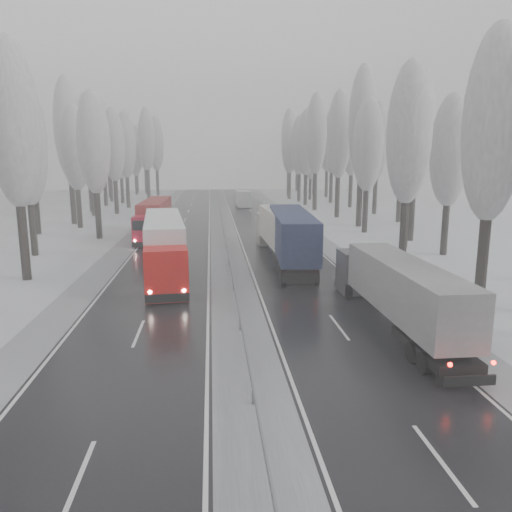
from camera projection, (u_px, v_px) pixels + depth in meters
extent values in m
plane|color=silver|center=(265.00, 472.00, 14.33)|extent=(260.00, 260.00, 0.00)
cube|color=black|center=(288.00, 260.00, 44.10)|extent=(7.50, 200.00, 0.03)
cube|color=black|center=(168.00, 262.00, 43.18)|extent=(7.50, 200.00, 0.03)
cube|color=#A3A6AB|center=(228.00, 261.00, 43.64)|extent=(3.00, 200.00, 0.04)
cube|color=#A3A6AB|center=(342.00, 259.00, 44.53)|extent=(2.40, 200.00, 0.04)
cube|color=#A3A6AB|center=(109.00, 263.00, 42.74)|extent=(2.40, 200.00, 0.04)
cube|color=slate|center=(228.00, 254.00, 43.53)|extent=(0.06, 200.00, 0.32)
cube|color=slate|center=(229.00, 262.00, 41.63)|extent=(0.12, 0.12, 0.60)
cube|color=slate|center=(221.00, 217.00, 72.90)|extent=(0.12, 0.12, 0.60)
cylinder|color=black|center=(482.00, 259.00, 30.42)|extent=(0.68, 0.68, 5.60)
ellipsoid|color=gray|center=(495.00, 124.00, 28.86)|extent=(3.60, 3.60, 11.45)
cylinder|color=black|center=(404.00, 232.00, 41.47)|extent=(0.68, 0.68, 5.62)
ellipsoid|color=gray|center=(409.00, 133.00, 39.92)|extent=(3.60, 3.60, 11.48)
cylinder|color=black|center=(445.00, 228.00, 45.93)|extent=(0.64, 0.64, 4.94)
ellipsoid|color=gray|center=(451.00, 150.00, 44.56)|extent=(3.60, 3.60, 10.09)
cylinder|color=black|center=(405.00, 221.00, 49.75)|extent=(0.66, 0.66, 5.32)
ellipsoid|color=gray|center=(410.00, 143.00, 48.27)|extent=(3.60, 3.60, 10.88)
cylinder|color=black|center=(412.00, 212.00, 53.75)|extent=(0.72, 0.72, 6.31)
ellipsoid|color=gray|center=(417.00, 125.00, 52.01)|extent=(3.60, 3.60, 12.90)
cylinder|color=black|center=(365.00, 210.00, 59.86)|extent=(0.67, 0.67, 5.38)
ellipsoid|color=gray|center=(368.00, 145.00, 58.37)|extent=(3.60, 3.60, 10.98)
cylinder|color=black|center=(403.00, 209.00, 64.40)|extent=(0.62, 0.62, 4.59)
ellipsoid|color=gray|center=(406.00, 158.00, 63.12)|extent=(3.60, 3.60, 9.39)
cylinder|color=black|center=(359.00, 200.00, 65.08)|extent=(0.76, 0.76, 6.95)
ellipsoid|color=gray|center=(363.00, 121.00, 63.16)|extent=(3.60, 3.60, 14.19)
cylinder|color=black|center=(399.00, 198.00, 69.63)|extent=(0.74, 0.74, 6.59)
ellipsoid|color=gray|center=(403.00, 129.00, 67.81)|extent=(3.60, 3.60, 13.46)
cylinder|color=black|center=(337.00, 196.00, 75.12)|extent=(0.72, 0.72, 6.37)
ellipsoid|color=gray|center=(339.00, 134.00, 73.36)|extent=(3.60, 3.60, 13.01)
cylinder|color=black|center=(375.00, 195.00, 79.70)|extent=(0.70, 0.70, 5.97)
ellipsoid|color=gray|center=(377.00, 140.00, 78.04)|extent=(3.60, 3.60, 12.20)
cylinder|color=black|center=(315.00, 191.00, 85.43)|extent=(0.74, 0.74, 6.65)
ellipsoid|color=gray|center=(316.00, 134.00, 83.58)|extent=(3.60, 3.60, 13.59)
cylinder|color=black|center=(350.00, 190.00, 90.03)|extent=(0.71, 0.71, 6.14)
ellipsoid|color=gray|center=(352.00, 141.00, 88.33)|extent=(3.60, 3.60, 12.54)
cylinder|color=black|center=(305.00, 189.00, 95.03)|extent=(0.71, 0.71, 6.05)
ellipsoid|color=gray|center=(306.00, 142.00, 93.35)|extent=(3.60, 3.60, 12.37)
cylinder|color=black|center=(331.00, 187.00, 99.43)|extent=(0.72, 0.72, 6.30)
ellipsoid|color=gray|center=(332.00, 141.00, 97.69)|extent=(3.60, 3.60, 12.87)
cylinder|color=black|center=(299.00, 187.00, 102.39)|extent=(0.70, 0.70, 5.88)
ellipsoid|color=gray|center=(300.00, 145.00, 100.76)|extent=(3.60, 3.60, 12.00)
cylinder|color=black|center=(310.00, 188.00, 106.67)|extent=(0.64, 0.64, 4.86)
ellipsoid|color=gray|center=(311.00, 155.00, 105.33)|extent=(3.60, 3.60, 9.92)
cylinder|color=black|center=(289.00, 185.00, 109.24)|extent=(0.70, 0.70, 5.98)
ellipsoid|color=gray|center=(290.00, 145.00, 107.59)|extent=(3.60, 3.60, 12.21)
cylinder|color=black|center=(326.00, 183.00, 113.94)|extent=(0.71, 0.71, 6.19)
ellipsoid|color=gray|center=(327.00, 144.00, 112.23)|extent=(3.60, 3.60, 12.64)
cylinder|color=black|center=(288.00, 181.00, 118.89)|extent=(0.75, 0.75, 6.86)
ellipsoid|color=gray|center=(289.00, 139.00, 116.99)|extent=(3.60, 3.60, 14.01)
cylinder|color=black|center=(314.00, 183.00, 123.54)|extent=(0.68, 0.68, 5.55)
ellipsoid|color=gray|center=(314.00, 150.00, 122.00)|extent=(3.60, 3.60, 11.33)
cylinder|color=black|center=(289.00, 180.00, 129.44)|extent=(0.71, 0.71, 6.09)
ellipsoid|color=gray|center=(289.00, 146.00, 127.75)|extent=(3.60, 3.60, 12.45)
cylinder|color=black|center=(297.00, 181.00, 133.65)|extent=(0.67, 0.67, 5.49)
ellipsoid|color=gray|center=(297.00, 151.00, 132.13)|extent=(3.60, 3.60, 11.21)
cylinder|color=black|center=(24.00, 241.00, 36.44)|extent=(0.69, 0.69, 5.83)
ellipsoid|color=gray|center=(13.00, 123.00, 34.82)|extent=(3.60, 3.60, 11.92)
cylinder|color=black|center=(33.00, 228.00, 45.70)|extent=(0.65, 0.65, 5.03)
ellipsoid|color=gray|center=(26.00, 148.00, 44.30)|extent=(3.60, 3.60, 10.28)
cylinder|color=black|center=(98.00, 214.00, 55.30)|extent=(0.67, 0.67, 5.44)
ellipsoid|color=gray|center=(94.00, 142.00, 53.80)|extent=(3.60, 3.60, 11.11)
cylinder|color=black|center=(37.00, 210.00, 58.49)|extent=(0.69, 0.69, 5.72)
ellipsoid|color=gray|center=(31.00, 138.00, 56.90)|extent=(3.60, 3.60, 11.69)
cylinder|color=black|center=(79.00, 208.00, 63.72)|extent=(0.66, 0.66, 5.23)
ellipsoid|color=gray|center=(75.00, 148.00, 62.28)|extent=(3.60, 3.60, 10.68)
cylinder|color=black|center=(73.00, 200.00, 67.34)|extent=(0.74, 0.74, 6.60)
ellipsoid|color=gray|center=(68.00, 128.00, 65.51)|extent=(3.60, 3.60, 13.49)
cylinder|color=black|center=(97.00, 201.00, 73.15)|extent=(0.65, 0.65, 5.16)
ellipsoid|color=gray|center=(94.00, 150.00, 71.72)|extent=(3.60, 3.60, 10.54)
cylinder|color=black|center=(93.00, 197.00, 76.88)|extent=(0.69, 0.69, 5.79)
ellipsoid|color=gray|center=(90.00, 142.00, 75.27)|extent=(3.60, 3.60, 11.84)
cylinder|color=black|center=(116.00, 196.00, 79.85)|extent=(0.68, 0.68, 5.64)
ellipsoid|color=gray|center=(113.00, 145.00, 78.29)|extent=(3.60, 3.60, 11.53)
cylinder|color=black|center=(91.00, 192.00, 83.25)|extent=(0.73, 0.73, 6.56)
ellipsoid|color=gray|center=(87.00, 134.00, 81.43)|extent=(3.60, 3.60, 13.40)
cylinder|color=black|center=(128.00, 191.00, 89.71)|extent=(0.69, 0.69, 5.79)
ellipsoid|color=gray|center=(126.00, 144.00, 88.10)|extent=(3.60, 3.60, 11.84)
cylinder|color=black|center=(105.00, 188.00, 93.11)|extent=(0.74, 0.74, 6.65)
ellipsoid|color=gray|center=(102.00, 136.00, 91.27)|extent=(3.60, 3.60, 13.58)
cylinder|color=black|center=(122.00, 190.00, 98.67)|extent=(0.65, 0.65, 5.12)
ellipsoid|color=gray|center=(120.00, 152.00, 97.26)|extent=(3.60, 3.60, 10.46)
cylinder|color=black|center=(111.00, 187.00, 102.26)|extent=(0.69, 0.69, 5.84)
ellipsoid|color=gray|center=(109.00, 146.00, 100.64)|extent=(3.60, 3.60, 11.92)
cylinder|color=black|center=(148.00, 183.00, 109.41)|extent=(0.74, 0.74, 6.67)
ellipsoid|color=gray|center=(147.00, 139.00, 107.56)|extent=(3.60, 3.60, 13.63)
cylinder|color=black|center=(110.00, 183.00, 112.55)|extent=(0.72, 0.72, 6.31)
ellipsoid|color=gray|center=(107.00, 143.00, 110.80)|extent=(3.60, 3.60, 12.88)
cylinder|color=black|center=(158.00, 182.00, 118.71)|extent=(0.72, 0.72, 6.29)
ellipsoid|color=gray|center=(156.00, 144.00, 116.97)|extent=(3.60, 3.60, 12.84)
cylinder|color=black|center=(136.00, 184.00, 122.27)|extent=(0.64, 0.64, 4.86)
ellipsoid|color=gray|center=(135.00, 156.00, 120.92)|extent=(3.60, 3.60, 9.92)
cylinder|color=black|center=(146.00, 180.00, 124.81)|extent=(0.74, 0.74, 6.63)
ellipsoid|color=gray|center=(144.00, 142.00, 122.97)|extent=(3.60, 3.60, 13.54)
cylinder|color=black|center=(137.00, 181.00, 128.56)|extent=(0.69, 0.69, 5.79)
ellipsoid|color=gray|center=(136.00, 149.00, 126.95)|extent=(3.60, 3.60, 11.82)
cube|color=#414246|center=(360.00, 274.00, 32.28)|extent=(2.31, 2.40, 2.73)
cube|color=black|center=(355.00, 260.00, 33.26)|extent=(2.10, 0.12, 0.91)
cube|color=black|center=(354.00, 285.00, 33.69)|extent=(2.28, 0.17, 0.46)
cube|color=slate|center=(404.00, 287.00, 25.16)|extent=(2.49, 11.87, 2.55)
cube|color=black|center=(460.00, 373.00, 19.72)|extent=(2.10, 0.14, 0.41)
cube|color=black|center=(430.00, 344.00, 22.31)|extent=(2.07, 5.04, 0.41)
cube|color=black|center=(454.00, 372.00, 20.24)|extent=(2.09, 0.08, 0.55)
cylinder|color=black|center=(348.00, 292.00, 31.67)|extent=(0.33, 0.95, 0.95)
cylinder|color=black|center=(377.00, 291.00, 31.86)|extent=(0.33, 0.95, 0.95)
cylinder|color=black|center=(413.00, 352.00, 21.89)|extent=(0.33, 0.95, 0.95)
cylinder|color=black|center=(454.00, 351.00, 22.09)|extent=(0.33, 0.95, 0.95)
cylinder|color=black|center=(425.00, 363.00, 20.74)|extent=(0.33, 0.95, 0.95)
cylinder|color=black|center=(468.00, 361.00, 20.93)|extent=(0.33, 0.95, 0.95)
sphere|color=#FF0C05|center=(441.00, 357.00, 19.43)|extent=(0.18, 0.18, 0.18)
sphere|color=#FF0C05|center=(483.00, 356.00, 19.60)|extent=(0.18, 0.18, 0.18)
sphere|color=white|center=(341.00, 280.00, 33.55)|extent=(0.20, 0.20, 0.20)
sphere|color=white|center=(366.00, 280.00, 33.73)|extent=(0.20, 0.20, 0.20)
cube|color=#1C2146|center=(283.00, 231.00, 49.03)|extent=(2.93, 3.04, 3.31)
cube|color=black|center=(282.00, 221.00, 50.23)|extent=(2.54, 0.27, 1.10)
cube|color=black|center=(282.00, 241.00, 50.75)|extent=(2.77, 0.34, 0.55)
cube|color=#15163B|center=(292.00, 232.00, 40.36)|extent=(3.70, 14.50, 3.09)
cube|color=black|center=(302.00, 282.00, 33.72)|extent=(2.54, 0.29, 0.50)
cube|color=black|center=(297.00, 268.00, 36.88)|extent=(2.80, 6.21, 0.50)
cube|color=black|center=(301.00, 283.00, 34.36)|extent=(2.54, 0.22, 0.66)
cylinder|color=black|center=(272.00, 245.00, 48.37)|extent=(0.46, 1.17, 1.15)
cylinder|color=black|center=(296.00, 245.00, 48.44)|extent=(0.46, 1.17, 1.15)
cylinder|color=black|center=(282.00, 273.00, 36.46)|extent=(0.46, 1.17, 1.15)
cylinder|color=black|center=(313.00, 273.00, 36.52)|extent=(0.46, 1.17, 1.15)
cylinder|color=black|center=(283.00, 278.00, 35.05)|extent=(0.46, 1.17, 1.15)
cylinder|color=black|center=(316.00, 278.00, 35.12)|extent=(0.46, 1.17, 1.15)
sphere|color=#FF0C05|center=(287.00, 270.00, 33.45)|extent=(0.22, 0.22, 0.22)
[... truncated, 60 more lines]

